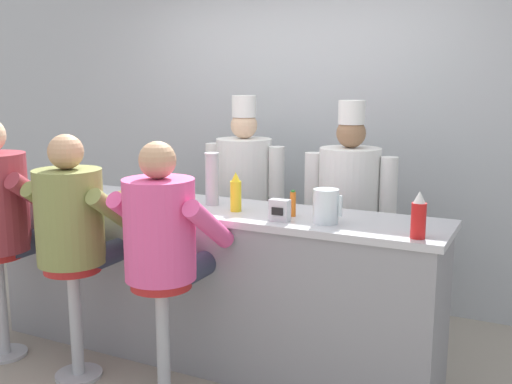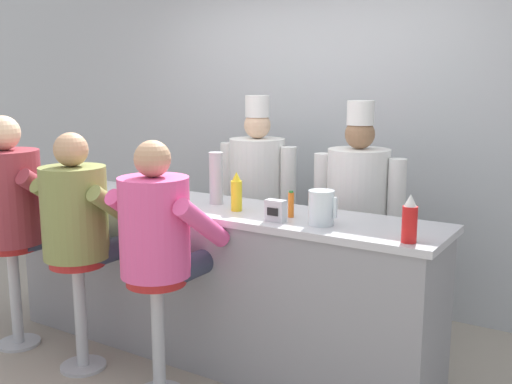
% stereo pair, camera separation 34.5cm
% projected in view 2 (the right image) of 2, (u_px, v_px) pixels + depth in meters
% --- Properties ---
extents(ground_plane, '(20.00, 20.00, 0.00)m').
position_uv_depth(ground_plane, '(182.00, 371.00, 3.63)').
color(ground_plane, '#9E9384').
extents(wall_back, '(10.00, 0.06, 2.70)m').
position_uv_depth(wall_back, '(312.00, 129.00, 4.78)').
color(wall_back, '#B2B7BC').
rests_on(wall_back, ground_plane).
extents(diner_counter, '(2.93, 0.59, 0.98)m').
position_uv_depth(diner_counter, '(210.00, 280.00, 3.78)').
color(diner_counter, gray).
rests_on(diner_counter, ground_plane).
extents(ketchup_bottle_red, '(0.07, 0.07, 0.23)m').
position_uv_depth(ketchup_bottle_red, '(410.00, 220.00, 2.82)').
color(ketchup_bottle_red, red).
rests_on(ketchup_bottle_red, diner_counter).
extents(mustard_bottle_yellow, '(0.07, 0.07, 0.23)m').
position_uv_depth(mustard_bottle_yellow, '(236.00, 193.00, 3.50)').
color(mustard_bottle_yellow, yellow).
rests_on(mustard_bottle_yellow, diner_counter).
extents(hot_sauce_bottle_orange, '(0.03, 0.03, 0.15)m').
position_uv_depth(hot_sauce_bottle_orange, '(291.00, 205.00, 3.34)').
color(hot_sauce_bottle_orange, orange).
rests_on(hot_sauce_bottle_orange, diner_counter).
extents(water_pitcher_clear, '(0.16, 0.14, 0.19)m').
position_uv_depth(water_pitcher_clear, '(321.00, 208.00, 3.16)').
color(water_pitcher_clear, silver).
rests_on(water_pitcher_clear, diner_counter).
extents(breakfast_plate, '(0.25, 0.25, 0.05)m').
position_uv_depth(breakfast_plate, '(135.00, 193.00, 3.99)').
color(breakfast_plate, white).
rests_on(breakfast_plate, diner_counter).
extents(cereal_bowl, '(0.16, 0.16, 0.05)m').
position_uv_depth(cereal_bowl, '(133.00, 199.00, 3.72)').
color(cereal_bowl, '#B24C47').
rests_on(cereal_bowl, diner_counter).
extents(coffee_mug_blue, '(0.14, 0.09, 0.09)m').
position_uv_depth(coffee_mug_blue, '(166.00, 199.00, 3.64)').
color(coffee_mug_blue, '#4C7AB2').
rests_on(coffee_mug_blue, diner_counter).
extents(coffee_mug_tan, '(0.13, 0.08, 0.09)m').
position_uv_depth(coffee_mug_tan, '(68.00, 186.00, 4.07)').
color(coffee_mug_tan, beige).
rests_on(coffee_mug_tan, diner_counter).
extents(cup_stack_steel, '(0.09, 0.09, 0.32)m').
position_uv_depth(cup_stack_steel, '(216.00, 178.00, 3.68)').
color(cup_stack_steel, '#B7BABF').
rests_on(cup_stack_steel, diner_counter).
extents(napkin_dispenser_chrome, '(0.11, 0.07, 0.12)m').
position_uv_depth(napkin_dispenser_chrome, '(276.00, 211.00, 3.24)').
color(napkin_dispenser_chrome, silver).
rests_on(napkin_dispenser_chrome, diner_counter).
extents(diner_seated_maroon, '(0.64, 0.63, 1.52)m').
position_uv_depth(diner_seated_maroon, '(13.00, 203.00, 3.85)').
color(diner_seated_maroon, '#B2B5BA').
rests_on(diner_seated_maroon, ground_plane).
extents(diner_seated_olive, '(0.58, 0.57, 1.44)m').
position_uv_depth(diner_seated_olive, '(79.00, 220.00, 3.53)').
color(diner_seated_olive, '#B2B5BA').
rests_on(diner_seated_olive, ground_plane).
extents(diner_seated_pink, '(0.57, 0.57, 1.43)m').
position_uv_depth(diner_seated_pink, '(159.00, 235.00, 3.21)').
color(diner_seated_pink, '#B2B5BA').
rests_on(diner_seated_pink, ground_plane).
extents(cook_in_whites_near, '(0.64, 0.41, 1.63)m').
position_uv_depth(cook_in_whites_near, '(257.00, 196.00, 4.43)').
color(cook_in_whites_near, '#232328').
rests_on(cook_in_whites_near, ground_plane).
extents(cook_in_whites_far, '(0.63, 0.40, 1.61)m').
position_uv_depth(cook_in_whites_far, '(357.00, 213.00, 3.91)').
color(cook_in_whites_far, '#232328').
rests_on(cook_in_whites_far, ground_plane).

